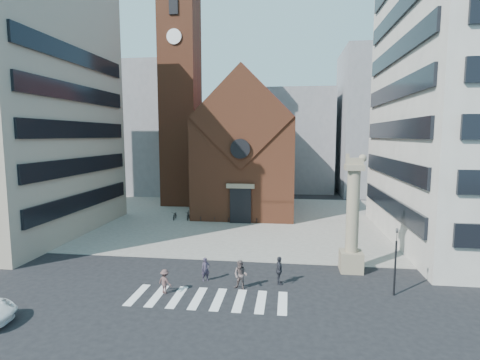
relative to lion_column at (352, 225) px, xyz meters
name	(u,v)px	position (x,y,z in m)	size (l,w,h in m)	color
ground	(210,280)	(-10.01, -3.00, -3.46)	(120.00, 120.00, 0.00)	black
piazza	(243,219)	(-10.01, 16.00, -3.43)	(46.00, 30.00, 0.05)	gray
zebra_crossing	(208,299)	(-9.46, -6.00, -3.45)	(10.20, 3.20, 0.01)	white
church	(248,150)	(-10.01, 22.04, 4.53)	(12.00, 16.65, 18.00)	brown
campanile	(181,94)	(-20.01, 25.00, 12.28)	(5.50, 5.50, 31.20)	brown
bg_block_left	(146,130)	(-30.01, 37.00, 7.54)	(16.00, 14.00, 22.00)	gray
bg_block_mid	(293,141)	(-4.01, 42.00, 5.54)	(14.00, 12.00, 18.00)	gray
bg_block_right	(389,123)	(11.99, 39.00, 8.54)	(16.00, 14.00, 24.00)	gray
lion_column	(352,225)	(0.00, 0.00, 0.00)	(1.63, 1.60, 8.68)	gray
traffic_light	(395,260)	(1.99, -4.00, -1.17)	(0.13, 0.16, 4.30)	black
pedestrian_0	(206,269)	(-10.23, -3.21, -2.64)	(0.59, 0.39, 1.63)	#322A3B
pedestrian_1	(241,275)	(-7.66, -4.31, -2.50)	(0.93, 0.73, 1.92)	#5D4C4A
pedestrian_2	(279,270)	(-5.20, -3.14, -2.50)	(1.12, 0.46, 1.90)	#25262C
pedestrian_3	(165,281)	(-12.34, -5.54, -2.68)	(1.00, 0.57, 1.55)	brown
scooter_0	(175,215)	(-17.98, 14.71, -2.93)	(0.63, 1.80, 0.94)	black
scooter_1	(188,215)	(-16.36, 14.71, -2.88)	(0.49, 1.75, 1.05)	black
scooter_2	(202,216)	(-14.74, 14.71, -2.93)	(0.63, 1.80, 0.94)	black
scooter_3	(215,216)	(-13.12, 14.71, -2.88)	(0.49, 1.75, 1.05)	black
scooter_4	(229,217)	(-11.50, 14.71, -2.93)	(0.63, 1.80, 0.94)	black
scooter_5	(243,217)	(-9.87, 14.71, -2.88)	(0.49, 1.75, 1.05)	black
scooter_6	(257,218)	(-8.25, 14.71, -2.93)	(0.63, 1.80, 0.94)	black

